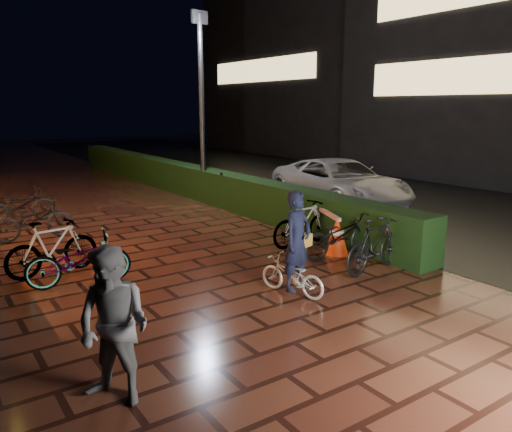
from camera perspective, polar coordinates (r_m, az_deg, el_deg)
ground at (r=9.01m, az=-4.00°, el=-6.76°), size 80.00×80.00×0.00m
asphalt_road at (r=18.38m, az=12.46°, el=2.96°), size 11.00×60.00×0.01m
hedge at (r=17.29m, az=-8.12°, el=4.21°), size 0.70×20.00×1.00m
bystander_person at (r=5.27m, az=-15.95°, el=-12.06°), size 0.97×1.01×1.65m
van at (r=15.27m, az=9.55°, el=3.80°), size 2.92×5.21×1.38m
far_buildings at (r=27.62m, az=18.18°, el=19.25°), size 9.08×31.00×14.00m
lamp_post_hedge at (r=15.39m, az=-6.25°, el=12.98°), size 0.54×0.16×5.64m
cyclist at (r=7.91m, az=4.45°, el=-4.71°), size 0.74×1.25×1.70m
traffic_barrier at (r=10.91m, az=7.86°, el=-1.28°), size 1.10×1.88×0.78m
cart_assembly at (r=14.85m, az=-3.14°, el=3.19°), size 0.78×0.68×1.09m
parked_bikes_storefront at (r=11.30m, az=-23.26°, el=-1.34°), size 1.99×6.33×1.00m
parked_bikes_hedge at (r=10.01m, az=9.26°, el=-2.03°), size 1.80×2.68×1.00m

